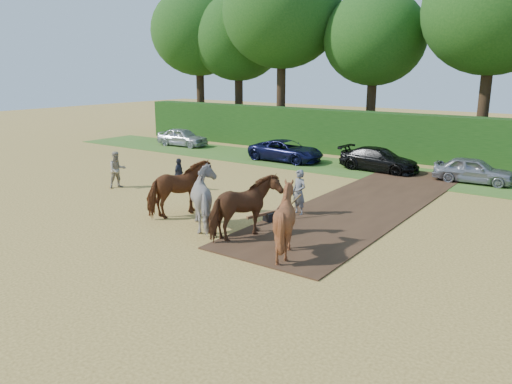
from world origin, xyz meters
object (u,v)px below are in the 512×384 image
(spectator_near, at_px, (117,170))
(spectator_far, at_px, (179,174))
(parked_cars, at_px, (394,162))
(plough_team, at_px, (229,203))

(spectator_near, distance_m, spectator_far, 3.20)
(spectator_near, height_order, parked_cars, spectator_near)
(parked_cars, bearing_deg, plough_team, -94.51)
(spectator_near, height_order, spectator_far, spectator_near)
(plough_team, bearing_deg, spectator_far, 148.79)
(spectator_far, distance_m, plough_team, 7.02)
(plough_team, bearing_deg, parked_cars, 85.49)
(spectator_near, bearing_deg, plough_team, -84.47)
(spectator_near, xyz_separation_m, parked_cars, (9.96, 11.31, -0.22))
(plough_team, bearing_deg, spectator_near, 165.71)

